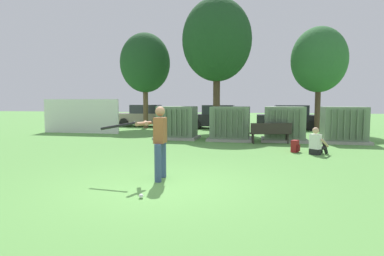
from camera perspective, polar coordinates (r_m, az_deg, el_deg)
The scene contains 17 objects.
ground_plane at distance 7.26m, azimuth -5.41°, elevation -10.11°, with size 96.00×96.00×0.00m, color #5B9947.
fence_panel at distance 20.17m, azimuth -19.06°, elevation 1.98°, with size 4.80×0.12×2.00m, color white.
transformer_west at distance 16.17m, azimuth -2.62°, elevation 0.89°, with size 2.10×1.70×1.62m.
transformer_mid_west at distance 15.57m, azimuth 6.76°, elevation 0.72°, with size 2.10×1.70×1.62m.
transformer_mid_east at distance 15.76m, azimuth 15.96°, elevation 0.62°, with size 2.10×1.70×1.62m.
transformer_east at distance 16.15m, azimuth 25.17°, elevation 0.45°, with size 2.10×1.70×1.62m.
park_bench at distance 14.67m, azimuth 13.69°, elevation -0.62°, with size 1.84×0.78×0.92m.
batter at distance 7.68m, azimuth -6.03°, elevation -1.90°, with size 1.61×0.72×1.74m.
sports_ball at distance 6.40m, azimuth -8.99°, elevation -11.78°, with size 0.09×0.09×0.09m, color white.
seated_spectator at distance 12.18m, azimuth 21.19°, elevation -2.61°, with size 0.73×0.75×0.96m.
backpack at distance 12.48m, azimuth 17.75°, elevation -3.10°, with size 0.35×0.37×0.44m.
tree_left at distance 23.11m, azimuth -8.27°, elevation 11.26°, with size 3.45×3.45×6.60m.
tree_center_left at distance 20.79m, azimuth 4.41°, elevation 15.17°, with size 4.31×4.31×8.23m.
tree_center_right at distance 21.73m, azimuth 21.51°, elevation 11.12°, with size 3.37×3.37×6.44m.
parked_car_leftmost at distance 24.78m, azimuth -8.38°, elevation 2.07°, with size 4.35×2.23×1.62m.
parked_car_left_of_center at distance 22.61m, azimuth 4.42°, elevation 1.86°, with size 4.22×1.96×1.62m.
parked_car_right_of_center at distance 22.63m, azimuth 16.78°, elevation 1.68°, with size 4.25×2.01×1.62m.
Camera 1 is at (2.16, -6.68, 1.85)m, focal length 30.21 mm.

